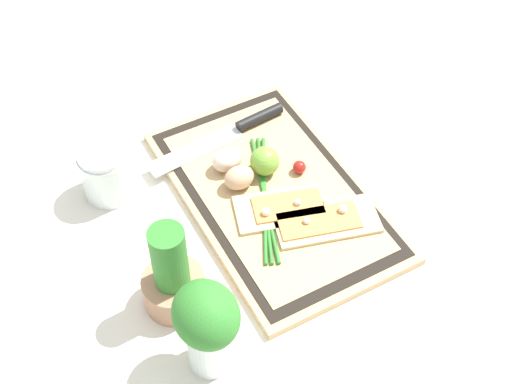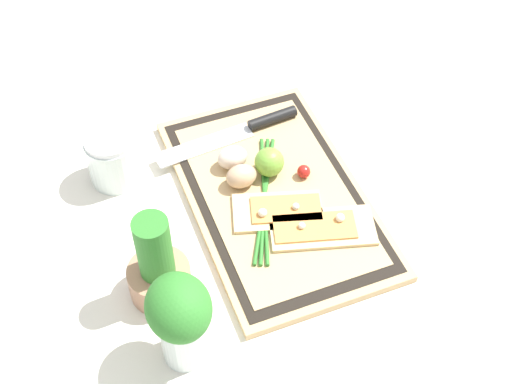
{
  "view_description": "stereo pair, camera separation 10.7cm",
  "coord_description": "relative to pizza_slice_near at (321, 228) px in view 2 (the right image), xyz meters",
  "views": [
    {
      "loc": [
        -0.72,
        0.43,
        1.0
      ],
      "look_at": [
        0.0,
        0.04,
        0.04
      ],
      "focal_mm": 50.0,
      "sensor_mm": 36.0,
      "label": 1
    },
    {
      "loc": [
        -0.77,
        0.34,
        1.0
      ],
      "look_at": [
        0.0,
        0.04,
        0.04
      ],
      "focal_mm": 50.0,
      "sensor_mm": 36.0,
      "label": 2
    }
  ],
  "objects": [
    {
      "name": "pizza_slice_near",
      "position": [
        0.0,
        0.0,
        0.0
      ],
      "size": [
        0.13,
        0.2,
        0.02
      ],
      "color": "#DBBC7F",
      "rests_on": "cutting_board"
    },
    {
      "name": "egg_brown",
      "position": [
        0.15,
        0.09,
        0.02
      ],
      "size": [
        0.04,
        0.06,
        0.04
      ],
      "primitive_type": "ellipsoid",
      "color": "tan",
      "rests_on": "cutting_board"
    },
    {
      "name": "knife",
      "position": [
        0.27,
        0.03,
        0.0
      ],
      "size": [
        0.06,
        0.3,
        0.02
      ],
      "color": "silver",
      "rests_on": "cutting_board"
    },
    {
      "name": "lime",
      "position": [
        0.16,
        0.03,
        0.02
      ],
      "size": [
        0.05,
        0.05,
        0.05
      ],
      "primitive_type": "sphere",
      "color": "#70A838",
      "rests_on": "cutting_board"
    },
    {
      "name": "cutting_board",
      "position": [
        0.11,
        0.04,
        -0.02
      ],
      "size": [
        0.51,
        0.3,
        0.02
      ],
      "color": "tan",
      "rests_on": "ground_plane"
    },
    {
      "name": "cherry_tomato_red",
      "position": [
        0.13,
        -0.02,
        0.01
      ],
      "size": [
        0.02,
        0.02,
        0.02
      ],
      "primitive_type": "sphere",
      "color": "red",
      "rests_on": "cutting_board"
    },
    {
      "name": "egg_pink",
      "position": [
        0.2,
        0.09,
        0.02
      ],
      "size": [
        0.04,
        0.06,
        0.04
      ],
      "primitive_type": "ellipsoid",
      "color": "beige",
      "rests_on": "cutting_board"
    },
    {
      "name": "herb_pot",
      "position": [
        -0.01,
        0.29,
        0.04
      ],
      "size": [
        0.1,
        0.1,
        0.18
      ],
      "color": "#AD7A5B",
      "rests_on": "ground_plane"
    },
    {
      "name": "sauce_jar",
      "position": [
        0.27,
        0.3,
        0.02
      ],
      "size": [
        0.09,
        0.09,
        0.1
      ],
      "color": "silver",
      "rests_on": "ground_plane"
    },
    {
      "name": "scallion_bunch",
      "position": [
        0.1,
        0.07,
        -0.0
      ],
      "size": [
        0.28,
        0.14,
        0.01
      ],
      "color": "#2D7528",
      "rests_on": "cutting_board"
    },
    {
      "name": "herb_glass",
      "position": [
        -0.13,
        0.29,
        0.08
      ],
      "size": [
        0.11,
        0.1,
        0.18
      ],
      "color": "silver",
      "rests_on": "ground_plane"
    },
    {
      "name": "pizza_slice_far",
      "position": [
        0.06,
        0.05,
        0.0
      ],
      "size": [
        0.13,
        0.18,
        0.02
      ],
      "color": "#DBBC7F",
      "rests_on": "cutting_board"
    },
    {
      "name": "ground_plane",
      "position": [
        0.11,
        0.04,
        -0.02
      ],
      "size": [
        6.0,
        6.0,
        0.0
      ],
      "primitive_type": "plane",
      "color": "silver"
    }
  ]
}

